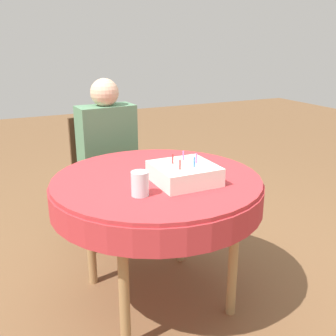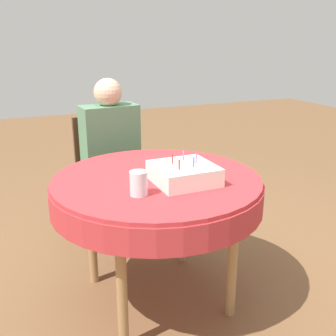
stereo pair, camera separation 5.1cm
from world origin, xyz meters
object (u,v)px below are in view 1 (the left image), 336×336
chair (105,172)px  birthday_cake (184,173)px  drinking_glass (140,184)px  person (108,146)px

chair → birthday_cake: size_ratio=2.96×
chair → birthday_cake: bearing=-88.7°
chair → birthday_cake: (0.11, -1.05, 0.30)m
birthday_cake → drinking_glass: bearing=-164.9°
drinking_glass → birthday_cake: bearing=15.1°
drinking_glass → chair: bearing=82.1°
person → birthday_cake: 0.97m
person → drinking_glass: size_ratio=10.21×
chair → drinking_glass: 1.18m
birthday_cake → person: bearing=95.9°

